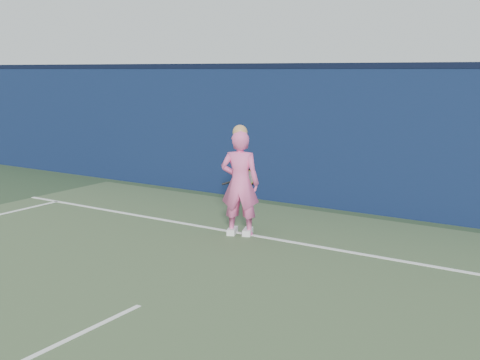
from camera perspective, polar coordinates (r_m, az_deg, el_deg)
The scene contains 6 objects.
ground at distance 6.00m, azimuth -16.19°, elevation -14.52°, with size 80.00×80.00×0.00m, color #2A4027.
backstop_wall at distance 10.91m, azimuth 10.05°, elevation 3.78°, with size 24.00×0.40×2.50m, color #0E1C3E.
wall_cap at distance 10.84m, azimuth 10.27°, elevation 10.62°, with size 24.00×0.42×0.10m, color black.
player at distance 9.04m, azimuth 0.00°, elevation -0.26°, with size 0.68×0.57×1.68m.
racket at distance 9.49m, azimuth 0.54°, elevation 0.18°, with size 0.49×0.34×0.30m.
court_lines at distance 5.80m, azimuth -18.72°, elevation -15.40°, with size 11.00×12.04×0.01m.
Camera 1 is at (4.18, -3.50, 2.49)m, focal length 45.00 mm.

